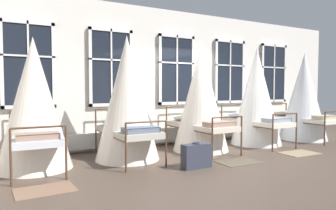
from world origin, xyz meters
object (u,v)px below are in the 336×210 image
(cot_first, at_px, (34,105))
(cot_fifth, at_px, (304,98))
(suitcase_dark, at_px, (196,156))
(cot_second, at_px, (127,99))
(cot_third, at_px, (201,99))
(cot_fourth, at_px, (256,97))

(cot_first, bearing_deg, cot_fifth, -89.28)
(suitcase_dark, bearing_deg, cot_second, 121.99)
(cot_second, relative_size, cot_fifth, 1.02)
(cot_fifth, height_order, suitcase_dark, cot_fifth)
(cot_third, relative_size, suitcase_dark, 4.38)
(cot_first, relative_size, cot_second, 0.94)
(cot_first, bearing_deg, cot_fourth, -88.68)
(cot_third, relative_size, cot_fourth, 0.99)
(cot_first, height_order, cot_fifth, cot_fifth)
(cot_fifth, bearing_deg, cot_fourth, 87.76)
(cot_third, bearing_deg, suitcase_dark, 141.84)
(cot_fourth, height_order, cot_fifth, cot_fourth)
(cot_second, distance_m, cot_fourth, 3.59)
(cot_second, relative_size, suitcase_dark, 4.43)
(cot_fifth, bearing_deg, suitcase_dark, 105.93)
(cot_third, distance_m, suitcase_dark, 1.94)
(cot_first, relative_size, suitcase_dark, 4.16)
(cot_fourth, relative_size, suitcase_dark, 4.41)
(cot_third, bearing_deg, cot_second, 91.11)
(cot_fourth, bearing_deg, cot_third, 90.72)
(cot_fourth, bearing_deg, cot_first, 90.66)
(cot_first, xyz_separation_m, suitcase_dark, (2.57, -1.34, -0.92))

